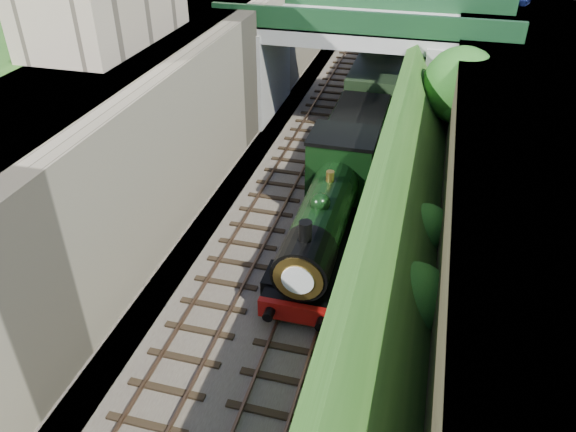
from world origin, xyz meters
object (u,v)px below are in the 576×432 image
object	(u,v)px
tree	(463,87)
tender	(357,142)
road_bridge	(372,58)
locomotive	(328,213)

from	to	relation	value
tree	tender	distance (m)	5.67
road_bridge	tree	xyz separation A→B (m)	(4.97, -5.24, 0.57)
road_bridge	tender	distance (m)	6.61
road_bridge	locomotive	bearing A→B (deg)	-88.91
tree	tender	size ratio (longest dim) A/B	1.10
tree	locomotive	distance (m)	9.90
road_bridge	tender	bearing A→B (deg)	-87.61
road_bridge	locomotive	distance (m)	13.68
tree	locomotive	xyz separation A→B (m)	(-4.71, -8.26, -2.75)
tree	road_bridge	bearing A→B (deg)	133.48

